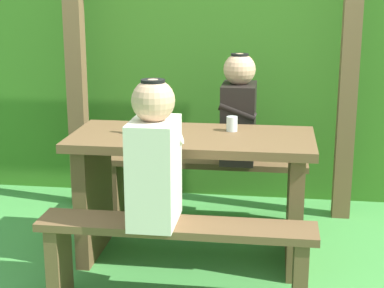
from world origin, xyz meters
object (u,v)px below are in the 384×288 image
(person_white_shirt, at_px, (154,158))
(bottle_left, at_px, (162,114))
(bench_near, at_px, (176,247))
(person_black_coat, at_px, (239,112))
(drinking_glass, at_px, (232,124))
(bench_far, at_px, (204,177))
(cell_phone, at_px, (143,128))
(picnic_table, at_px, (192,176))
(bottle_right, at_px, (150,118))

(person_white_shirt, xyz_separation_m, bottle_left, (-0.09, 0.67, 0.08))
(bench_near, height_order, person_black_coat, person_black_coat)
(drinking_glass, bearing_deg, bench_far, 116.08)
(drinking_glass, distance_m, cell_phone, 0.53)
(drinking_glass, xyz_separation_m, cell_phone, (-0.53, -0.02, -0.04))
(bench_near, relative_size, person_black_coat, 1.95)
(picnic_table, distance_m, bench_near, 0.61)
(picnic_table, relative_size, person_white_shirt, 1.95)
(person_white_shirt, xyz_separation_m, bottle_right, (-0.13, 0.54, 0.08))
(bench_far, height_order, drinking_glass, drinking_glass)
(picnic_table, relative_size, bench_far, 1.00)
(drinking_glass, height_order, bottle_left, bottle_left)
(bench_far, xyz_separation_m, bottle_left, (-0.19, -0.49, 0.54))
(bench_far, relative_size, person_black_coat, 1.95)
(bench_far, distance_m, drinking_glass, 0.69)
(bottle_right, xyz_separation_m, cell_phone, (-0.07, 0.15, -0.10))
(picnic_table, xyz_separation_m, drinking_glass, (0.22, 0.13, 0.29))
(bench_near, height_order, bench_far, same)
(person_white_shirt, height_order, drinking_glass, person_white_shirt)
(person_black_coat, relative_size, cell_phone, 5.14)
(bottle_right, bearing_deg, drinking_glass, 19.81)
(person_white_shirt, relative_size, drinking_glass, 8.21)
(bench_near, xyz_separation_m, bench_far, (0.00, 1.16, 0.00))
(person_white_shirt, bearing_deg, drinking_glass, 65.36)
(bench_near, xyz_separation_m, person_black_coat, (0.23, 1.16, 0.46))
(bench_far, height_order, person_white_shirt, person_white_shirt)
(person_white_shirt, xyz_separation_m, person_black_coat, (0.34, 1.15, 0.00))
(bottle_right, bearing_deg, cell_phone, 116.09)
(picnic_table, distance_m, bottle_left, 0.41)
(bottle_right, bearing_deg, bottle_left, 69.89)
(person_white_shirt, height_order, cell_phone, person_white_shirt)
(bench_far, bearing_deg, person_white_shirt, -95.20)
(drinking_glass, height_order, bottle_right, bottle_right)
(drinking_glass, bearing_deg, bottle_left, -174.53)
(bench_far, distance_m, bottle_right, 0.85)
(person_black_coat, relative_size, bottle_left, 2.84)
(bench_near, relative_size, drinking_glass, 15.98)
(person_white_shirt, bearing_deg, person_black_coat, 73.77)
(person_white_shirt, relative_size, bottle_right, 2.84)
(bench_near, xyz_separation_m, person_white_shirt, (-0.11, 0.00, 0.46))
(cell_phone, bearing_deg, bench_near, -50.30)
(person_white_shirt, bearing_deg, cell_phone, 106.52)
(picnic_table, relative_size, drinking_glass, 15.98)
(bottle_left, bearing_deg, bench_far, 68.53)
(bench_near, bearing_deg, bench_far, 90.00)
(drinking_glass, relative_size, bottle_right, 0.35)
(bottle_left, height_order, bottle_right, same)
(bench_far, xyz_separation_m, bottle_right, (-0.24, -0.61, 0.54))
(bottle_right, relative_size, cell_phone, 1.81)
(bench_far, relative_size, cell_phone, 10.00)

